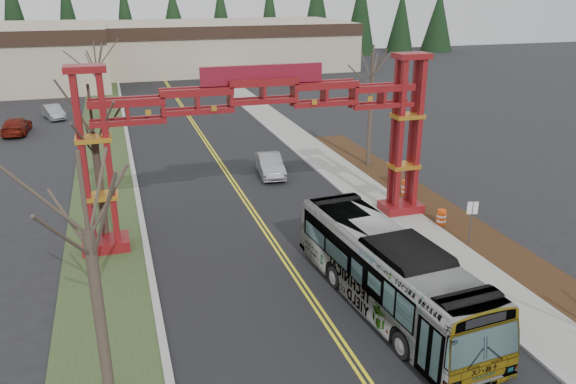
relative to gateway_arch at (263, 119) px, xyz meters
name	(u,v)px	position (x,y,z in m)	size (l,w,h in m)	color
road	(236,187)	(0.00, 7.00, -5.97)	(12.00, 110.00, 0.02)	black
lane_line_left	(234,187)	(-0.12, 7.00, -5.96)	(0.12, 100.00, 0.01)	yellow
lane_line_right	(238,187)	(0.12, 7.00, -5.96)	(0.12, 100.00, 0.01)	yellow
curb_right	(326,177)	(6.15, 7.00, -5.91)	(0.30, 110.00, 0.15)	#A5A5A0
sidewalk_right	(346,175)	(7.60, 7.00, -5.91)	(2.60, 110.00, 0.14)	gray
landscape_strip	(528,270)	(10.20, -8.00, -5.92)	(2.60, 50.00, 0.12)	black
grass_median	(106,200)	(-8.00, 7.00, -5.94)	(4.00, 110.00, 0.08)	#334221
curb_left	(138,196)	(-6.15, 7.00, -5.91)	(0.30, 110.00, 0.15)	#A5A5A0
gateway_arch	(263,119)	(0.00, 0.00, 0.00)	(18.20, 1.60, 8.90)	maroon
retail_building_east	(222,45)	(10.00, 61.95, -2.47)	(38.00, 20.30, 7.00)	tan
conifer_treeline	(150,22)	(0.25, 74.00, 0.50)	(116.10, 5.60, 13.00)	black
transit_bus	(388,272)	(2.65, -8.83, -4.39)	(2.68, 11.43, 3.18)	#9A9DA1
silver_sedan	(270,165)	(2.73, 8.71, -5.26)	(1.52, 4.36, 1.44)	#A5A8AD
parked_car_mid_a	(16,126)	(-15.27, 26.31, -5.27)	(2.01, 4.94, 1.43)	maroon
parked_car_far_a	(53,112)	(-12.66, 31.69, -5.31)	(1.42, 4.07, 1.34)	#989B9F
bare_tree_median_near	(88,232)	(-8.00, -11.01, -0.29)	(3.50, 3.50, 8.04)	#382D26
bare_tree_median_mid	(94,134)	(-8.00, 0.78, -0.36)	(3.50, 3.50, 7.96)	#382D26
bare_tree_median_far	(97,69)	(-8.00, 22.13, -0.16)	(3.28, 3.28, 8.02)	#382D26
bare_tree_right_far	(372,77)	(10.00, 8.66, 0.32)	(3.20, 3.20, 8.47)	#382D26
street_sign	(472,214)	(9.18, -4.85, -4.32)	(0.52, 0.19, 2.32)	#3F3F44
barrel_south	(441,218)	(9.17, -2.33, -5.52)	(0.50, 0.50, 0.92)	#DE400C
barrel_mid	(406,189)	(9.54, 2.25, -5.47)	(0.56, 0.56, 1.03)	#DE400C
barrel_north	(395,178)	(9.79, 4.18, -5.45)	(0.57, 0.57, 1.06)	#DE400C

